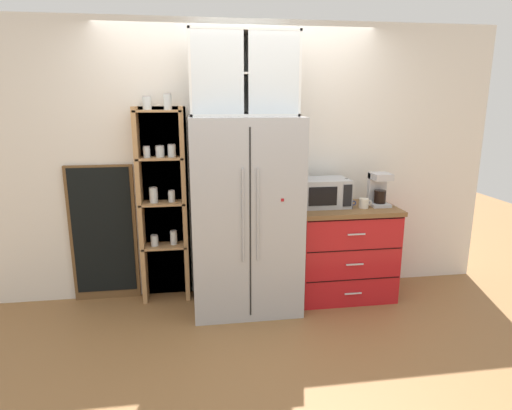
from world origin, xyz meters
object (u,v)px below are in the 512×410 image
refrigerator (245,215)px  coffee_maker (379,189)px  mug_navy (349,204)px  bottle_green (346,195)px  chalkboard_menu (103,233)px  mug_cream (364,203)px  bottle_clear (346,194)px  microwave (324,192)px

refrigerator → coffee_maker: refrigerator is taller
mug_navy → bottle_green: bottle_green is taller
bottle_green → chalkboard_menu: (-2.24, 0.24, -0.34)m
coffee_maker → bottle_green: (-0.32, 0.01, -0.05)m
mug_cream → bottle_clear: bearing=145.2°
bottle_green → chalkboard_menu: 2.28m
microwave → chalkboard_menu: 2.09m
chalkboard_menu → coffee_maker: bearing=-5.6°
microwave → bottle_clear: bearing=-7.0°
refrigerator → chalkboard_menu: refrigerator is taller
coffee_maker → bottle_clear: 0.32m
microwave → coffee_maker: bearing=-4.6°
mug_navy → bottle_clear: size_ratio=0.41×
bottle_clear → bottle_green: 0.01m
mug_cream → chalkboard_menu: (-2.39, 0.33, -0.28)m
refrigerator → bottle_green: (0.96, 0.09, 0.13)m
mug_navy → bottle_green: bearing=91.5°
mug_cream → bottle_green: bearing=145.9°
coffee_maker → bottle_green: 0.32m
mug_navy → coffee_maker: bearing=12.9°
mug_navy → bottle_clear: bearing=91.4°
mug_cream → bottle_clear: bottle_clear is taller
mug_cream → coffee_maker: bearing=25.4°
microwave → bottle_green: microwave is taller
refrigerator → bottle_clear: size_ratio=6.60×
microwave → mug_cream: bearing=-19.8°
microwave → coffee_maker: 0.52m
mug_cream → chalkboard_menu: bearing=172.0°
coffee_maker → mug_navy: coffee_maker is taller
chalkboard_menu → mug_cream: bearing=-8.0°
mug_cream → bottle_clear: 0.19m
mug_cream → microwave: bearing=160.2°
refrigerator → bottle_clear: (0.96, 0.09, 0.14)m
refrigerator → mug_navy: (0.96, 0.00, 0.07)m
coffee_maker → mug_cream: coffee_maker is taller
chalkboard_menu → microwave: bearing=-5.9°
refrigerator → microwave: (0.76, 0.11, 0.15)m
mug_navy → bottle_clear: bottle_clear is taller
bottle_clear → bottle_green: size_ratio=1.05×
microwave → bottle_clear: size_ratio=1.69×
bottle_green → coffee_maker: bearing=-2.7°
microwave → bottle_green: (0.20, -0.03, -0.02)m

